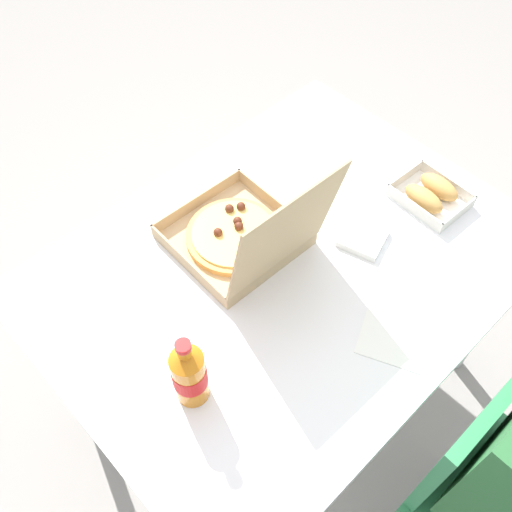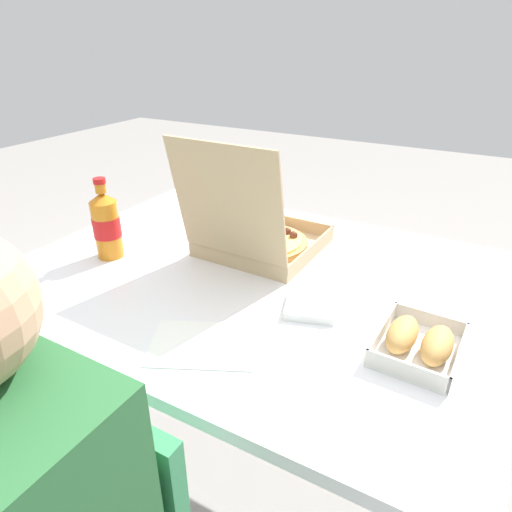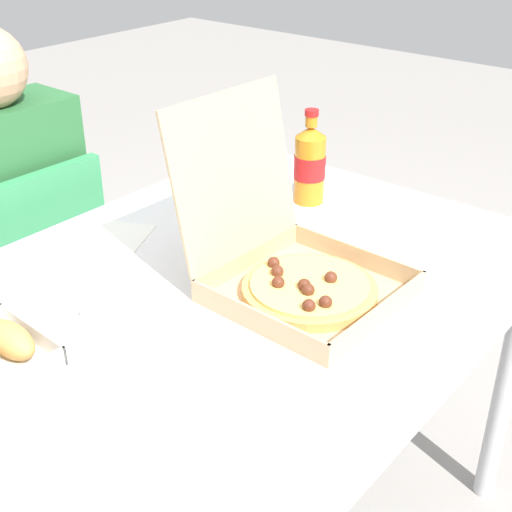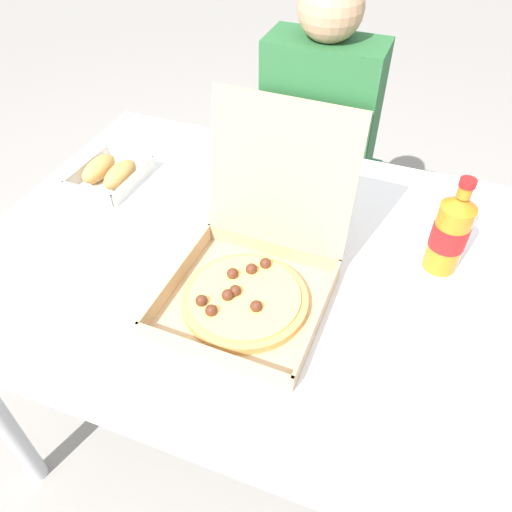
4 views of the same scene
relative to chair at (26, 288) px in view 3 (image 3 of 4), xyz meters
name	(u,v)px [view 3 (image 3 of 4)]	position (x,y,z in m)	size (l,w,h in m)	color
dining_table	(234,315)	(0.03, -0.70, 0.19)	(1.22, 0.93, 0.75)	white
chair	(26,288)	(0.00, 0.00, 0.00)	(0.40, 0.40, 0.83)	#338451
diner_person	(0,211)	(0.00, 0.06, 0.21)	(0.36, 0.41, 1.15)	#333847
pizza_box_open	(295,267)	(0.08, -0.81, 0.32)	(0.32, 0.38, 0.35)	tan
cola_bottle	(310,164)	(0.43, -0.60, 0.37)	(0.07, 0.07, 0.22)	orange
paper_menu	(105,244)	(-0.03, -0.39, 0.27)	(0.21, 0.15, 0.00)	white
napkin_pile	(124,304)	(-0.17, -0.61, 0.28)	(0.11, 0.11, 0.02)	white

